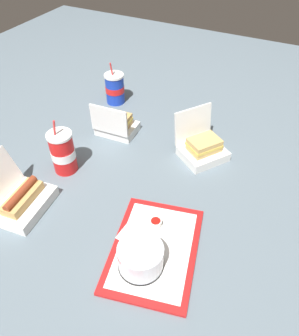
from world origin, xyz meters
TOP-DOWN VIEW (x-y plane):
  - ground_plane at (0.00, 0.00)m, footprint 3.20×3.20m
  - food_tray at (0.28, 0.20)m, footprint 0.42×0.33m
  - cake_container at (0.35, 0.19)m, footprint 0.14×0.14m
  - ketchup_cup at (0.20, 0.16)m, footprint 0.04×0.04m
  - napkin_stack at (0.25, 0.12)m, footprint 0.11×0.11m
  - plastic_fork at (0.21, 0.26)m, footprint 0.11×0.02m
  - clamshell_sandwich_center at (-0.22, 0.17)m, footprint 0.24×0.24m
  - clamshell_sandwich_back at (-0.20, -0.23)m, footprint 0.14×0.18m
  - clamshell_hotdog_left at (0.33, -0.29)m, footprint 0.23×0.22m
  - soda_cup_front at (0.09, -0.28)m, footprint 0.10×0.10m
  - soda_cup_left at (-0.43, -0.37)m, footprint 0.10×0.10m

SIDE VIEW (x-z plane):
  - ground_plane at x=0.00m, z-range 0.00..0.00m
  - food_tray at x=0.28m, z-range 0.00..0.01m
  - napkin_stack at x=0.25m, z-range 0.01..0.02m
  - plastic_fork at x=0.21m, z-range 0.01..0.02m
  - ketchup_cup at x=0.20m, z-range 0.01..0.04m
  - clamshell_hotdog_left at x=0.33m, z-range -0.05..0.13m
  - clamshell_sandwich_back at x=-0.20m, z-range -0.04..0.13m
  - clamshell_sandwich_center at x=-0.22m, z-range -0.05..0.14m
  - cake_container at x=0.35m, z-range 0.01..0.09m
  - soda_cup_left at x=-0.43m, z-range -0.03..0.18m
  - soda_cup_front at x=0.09m, z-range -0.03..0.20m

